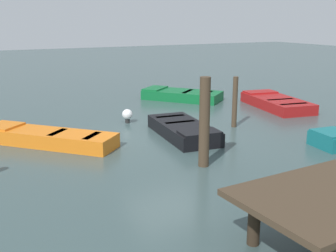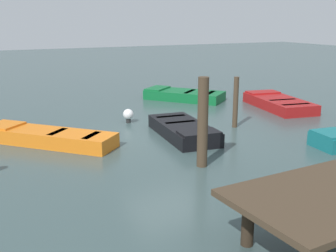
{
  "view_description": "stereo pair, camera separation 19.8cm",
  "coord_description": "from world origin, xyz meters",
  "px_view_note": "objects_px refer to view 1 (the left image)",
  "views": [
    {
      "loc": [
        5.46,
        10.59,
        3.48
      ],
      "look_at": [
        0.0,
        0.0,
        0.35
      ],
      "focal_mm": 43.69,
      "sensor_mm": 36.0,
      "label": 1
    },
    {
      "loc": [
        5.29,
        10.67,
        3.48
      ],
      "look_at": [
        0.0,
        0.0,
        0.35
      ],
      "focal_mm": 43.69,
      "sensor_mm": 36.0,
      "label": 2
    }
  ],
  "objects_px": {
    "rowboat_black": "(183,130)",
    "rowboat_red": "(276,102)",
    "rowboat_orange": "(48,137)",
    "mooring_piling_far_left": "(235,102)",
    "rowboat_green": "(181,95)",
    "mooring_piling_near_right": "(204,123)",
    "marker_buoy": "(127,115)"
  },
  "relations": [
    {
      "from": "marker_buoy",
      "to": "rowboat_orange",
      "type": "bearing_deg",
      "value": 23.89
    },
    {
      "from": "rowboat_orange",
      "to": "rowboat_green",
      "type": "bearing_deg",
      "value": -102.16
    },
    {
      "from": "rowboat_red",
      "to": "marker_buoy",
      "type": "bearing_deg",
      "value": 96.14
    },
    {
      "from": "rowboat_black",
      "to": "rowboat_red",
      "type": "height_order",
      "value": "same"
    },
    {
      "from": "rowboat_orange",
      "to": "rowboat_black",
      "type": "distance_m",
      "value": 3.98
    },
    {
      "from": "mooring_piling_far_left",
      "to": "marker_buoy",
      "type": "height_order",
      "value": "mooring_piling_far_left"
    },
    {
      "from": "rowboat_red",
      "to": "rowboat_green",
      "type": "height_order",
      "value": "same"
    },
    {
      "from": "rowboat_black",
      "to": "mooring_piling_far_left",
      "type": "xyz_separation_m",
      "value": [
        -2.07,
        -0.23,
        0.62
      ]
    },
    {
      "from": "rowboat_orange",
      "to": "mooring_piling_far_left",
      "type": "bearing_deg",
      "value": -141.66
    },
    {
      "from": "rowboat_black",
      "to": "rowboat_green",
      "type": "bearing_deg",
      "value": 157.42
    },
    {
      "from": "mooring_piling_far_left",
      "to": "rowboat_green",
      "type": "bearing_deg",
      "value": -98.55
    },
    {
      "from": "mooring_piling_far_left",
      "to": "rowboat_red",
      "type": "bearing_deg",
      "value": -153.0
    },
    {
      "from": "mooring_piling_near_right",
      "to": "rowboat_orange",
      "type": "bearing_deg",
      "value": -49.48
    },
    {
      "from": "mooring_piling_near_right",
      "to": "mooring_piling_far_left",
      "type": "xyz_separation_m",
      "value": [
        -2.89,
        -2.71,
        -0.26
      ]
    },
    {
      "from": "rowboat_black",
      "to": "marker_buoy",
      "type": "xyz_separation_m",
      "value": [
        0.88,
        -2.36,
        0.07
      ]
    },
    {
      "from": "rowboat_black",
      "to": "rowboat_green",
      "type": "xyz_separation_m",
      "value": [
        -2.81,
        -5.14,
        -0.0
      ]
    },
    {
      "from": "rowboat_red",
      "to": "mooring_piling_far_left",
      "type": "bearing_deg",
      "value": 127.11
    },
    {
      "from": "rowboat_orange",
      "to": "rowboat_red",
      "type": "distance_m",
      "value": 9.27
    },
    {
      "from": "rowboat_green",
      "to": "rowboat_orange",
      "type": "bearing_deg",
      "value": 82.26
    },
    {
      "from": "rowboat_red",
      "to": "mooring_piling_near_right",
      "type": "xyz_separation_m",
      "value": [
        6.21,
        4.4,
        0.88
      ]
    },
    {
      "from": "rowboat_green",
      "to": "mooring_piling_near_right",
      "type": "distance_m",
      "value": 8.49
    },
    {
      "from": "rowboat_red",
      "to": "rowboat_orange",
      "type": "bearing_deg",
      "value": 105.53
    },
    {
      "from": "rowboat_green",
      "to": "mooring_piling_near_right",
      "type": "bearing_deg",
      "value": 115.14
    },
    {
      "from": "mooring_piling_near_right",
      "to": "mooring_piling_far_left",
      "type": "bearing_deg",
      "value": -136.85
    },
    {
      "from": "rowboat_green",
      "to": "mooring_piling_near_right",
      "type": "xyz_separation_m",
      "value": [
        3.63,
        7.62,
        0.88
      ]
    },
    {
      "from": "rowboat_green",
      "to": "rowboat_black",
      "type": "bearing_deg",
      "value": 112.01
    },
    {
      "from": "rowboat_orange",
      "to": "mooring_piling_far_left",
      "type": "distance_m",
      "value": 6.0
    },
    {
      "from": "rowboat_green",
      "to": "mooring_piling_far_left",
      "type": "height_order",
      "value": "mooring_piling_far_left"
    },
    {
      "from": "mooring_piling_near_right",
      "to": "rowboat_red",
      "type": "bearing_deg",
      "value": -144.67
    },
    {
      "from": "rowboat_green",
      "to": "marker_buoy",
      "type": "distance_m",
      "value": 4.62
    },
    {
      "from": "rowboat_orange",
      "to": "rowboat_black",
      "type": "relative_size",
      "value": 1.15
    },
    {
      "from": "mooring_piling_near_right",
      "to": "rowboat_green",
      "type": "bearing_deg",
      "value": -115.47
    }
  ]
}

